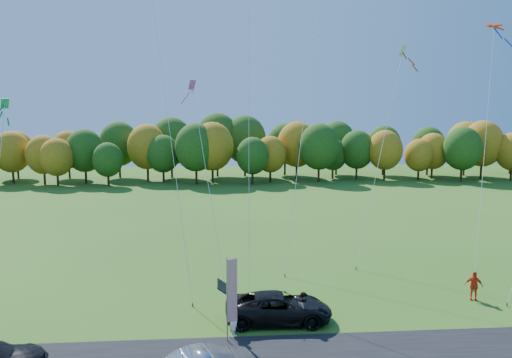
{
  "coord_description": "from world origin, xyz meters",
  "views": [
    {
      "loc": [
        -2.4,
        -24.61,
        11.1
      ],
      "look_at": [
        0.0,
        6.0,
        7.0
      ],
      "focal_mm": 35.0,
      "sensor_mm": 36.0,
      "label": 1
    }
  ],
  "objects": [
    {
      "name": "kite_delta_red",
      "position": [
        -0.21,
        9.4,
        12.42
      ],
      "size": [
        2.27,
        10.74,
        23.83
      ],
      "color": "#4C3F33",
      "rests_on": "ground"
    },
    {
      "name": "kite_parafoil_orange",
      "position": [
        4.77,
        14.21,
        14.06
      ],
      "size": [
        7.0,
        13.17,
        28.48
      ],
      "color": "#4C3F33",
      "rests_on": "ground"
    },
    {
      "name": "ground",
      "position": [
        0.0,
        0.0,
        0.0
      ],
      "size": [
        160.0,
        160.0,
        0.0
      ],
      "primitive_type": "plane",
      "color": "#2B5D18"
    },
    {
      "name": "kite_delta_blue",
      "position": [
        -5.94,
        8.19,
        14.35
      ],
      "size": [
        5.52,
        11.17,
        29.57
      ],
      "color": "#4C3F33",
      "rests_on": "ground"
    },
    {
      "name": "kite_diamond_pink",
      "position": [
        -3.1,
        9.33,
        6.69
      ],
      "size": [
        2.89,
        9.04,
        13.87
      ],
      "color": "#4C3F33",
      "rests_on": "ground"
    },
    {
      "name": "kite_diamond_white",
      "position": [
        9.7,
        11.43,
        8.03
      ],
      "size": [
        5.31,
        5.44,
        16.67
      ],
      "color": "#4C3F33",
      "rests_on": "ground"
    },
    {
      "name": "kite_parafoil_rainbow",
      "position": [
        15.87,
        8.08,
        8.86
      ],
      "size": [
        6.23,
        8.35,
        17.99
      ],
      "color": "#4C3F33",
      "rests_on": "ground"
    },
    {
      "name": "person_tailgate_b",
      "position": [
        2.04,
        -0.0,
        0.91
      ],
      "size": [
        1.06,
        1.12,
        1.83
      ],
      "primitive_type": "imported",
      "rotation": [
        0.0,
        0.0,
        1.01
      ],
      "color": "gray",
      "rests_on": "ground"
    },
    {
      "name": "black_suv",
      "position": [
        0.79,
        0.62,
        0.79
      ],
      "size": [
        5.75,
        2.8,
        1.57
      ],
      "primitive_type": "imported",
      "rotation": [
        0.0,
        0.0,
        1.54
      ],
      "color": "black",
      "rests_on": "ground"
    },
    {
      "name": "tree_line",
      "position": [
        0.0,
        55.0,
        0.0
      ],
      "size": [
        116.0,
        12.0,
        10.0
      ],
      "primitive_type": null,
      "color": "#1E4711",
      "rests_on": "ground"
    },
    {
      "name": "person_east",
      "position": [
        12.77,
        2.85,
        0.87
      ],
      "size": [
        1.1,
        0.81,
        1.74
      ],
      "primitive_type": "imported",
      "rotation": [
        0.0,
        0.0,
        -0.43
      ],
      "color": "red",
      "rests_on": "ground"
    },
    {
      "name": "feather_flag",
      "position": [
        -1.79,
        -1.36,
        2.58
      ],
      "size": [
        0.53,
        0.25,
        4.22
      ],
      "color": "#999999",
      "rests_on": "ground"
    },
    {
      "name": "person_tailgate_a",
      "position": [
        -1.66,
        -0.78,
        0.82
      ],
      "size": [
        0.6,
        0.71,
        1.65
      ],
      "primitive_type": "imported",
      "rotation": [
        0.0,
        0.0,
        1.97
      ],
      "color": "white",
      "rests_on": "ground"
    }
  ]
}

